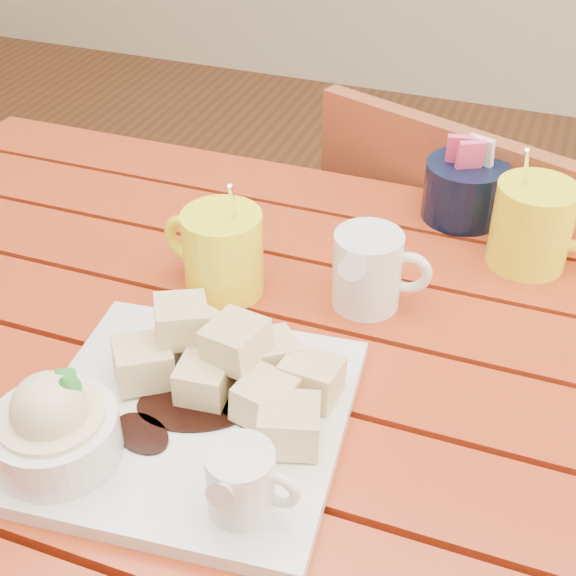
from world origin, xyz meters
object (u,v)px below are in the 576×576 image
at_px(table, 263,422).
at_px(coffee_mug_left, 221,251).
at_px(dessert_plate, 167,411).
at_px(chair_far, 454,310).
at_px(coffee_mug_right, 535,224).

bearing_deg(table, coffee_mug_left, 133.86).
height_order(table, coffee_mug_left, coffee_mug_left).
bearing_deg(dessert_plate, chair_far, 75.17).
relative_size(dessert_plate, coffee_mug_right, 1.98).
xyz_separation_m(table, coffee_mug_left, (-0.08, 0.08, 0.16)).
bearing_deg(table, coffee_mug_right, 47.50).
distance_m(dessert_plate, coffee_mug_right, 0.49).
height_order(table, coffee_mug_right, coffee_mug_right).
height_order(coffee_mug_left, coffee_mug_right, coffee_mug_right).
bearing_deg(table, chair_far, 74.71).
bearing_deg(chair_far, table, 94.84).
relative_size(table, dessert_plate, 3.91).
relative_size(coffee_mug_right, chair_far, 0.18).
distance_m(coffee_mug_left, chair_far, 0.58).
bearing_deg(coffee_mug_left, chair_far, 74.46).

